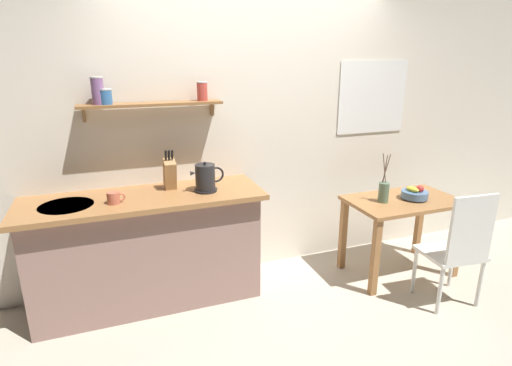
# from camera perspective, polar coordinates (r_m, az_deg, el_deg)

# --- Properties ---
(ground_plane) EXTENTS (14.00, 14.00, 0.00)m
(ground_plane) POSITION_cam_1_polar(r_m,az_deg,el_deg) (3.62, 2.97, -15.49)
(ground_plane) COLOR #BCB29E
(back_wall) EXTENTS (6.80, 0.11, 2.70)m
(back_wall) POSITION_cam_1_polar(r_m,az_deg,el_deg) (3.77, 2.27, 8.02)
(back_wall) COLOR silver
(back_wall) RESTS_ON ground_plane
(kitchen_counter) EXTENTS (1.83, 0.63, 0.93)m
(kitchen_counter) POSITION_cam_1_polar(r_m,az_deg,el_deg) (3.45, -14.77, -8.86)
(kitchen_counter) COLOR gray
(kitchen_counter) RESTS_ON ground_plane
(wall_shelf) EXTENTS (1.09, 0.20, 0.33)m
(wall_shelf) POSITION_cam_1_polar(r_m,az_deg,el_deg) (3.31, -15.53, 11.14)
(wall_shelf) COLOR brown
(dining_table) EXTENTS (0.99, 0.60, 0.72)m
(dining_table) POSITION_cam_1_polar(r_m,az_deg,el_deg) (3.96, 19.62, -3.91)
(dining_table) COLOR #9E6B3D
(dining_table) RESTS_ON ground_plane
(dining_chair_near) EXTENTS (0.47, 0.42, 0.98)m
(dining_chair_near) POSITION_cam_1_polar(r_m,az_deg,el_deg) (3.63, 26.37, -7.81)
(dining_chair_near) COLOR white
(dining_chair_near) RESTS_ON ground_plane
(fruit_bowl) EXTENTS (0.23, 0.23, 0.13)m
(fruit_bowl) POSITION_cam_1_polar(r_m,az_deg,el_deg) (3.94, 21.17, -1.39)
(fruit_bowl) COLOR #51759E
(fruit_bowl) RESTS_ON dining_table
(twig_vase) EXTENTS (0.09, 0.09, 0.44)m
(twig_vase) POSITION_cam_1_polar(r_m,az_deg,el_deg) (3.76, 17.30, -1.15)
(twig_vase) COLOR #567056
(twig_vase) RESTS_ON dining_table
(electric_kettle) EXTENTS (0.27, 0.18, 0.24)m
(electric_kettle) POSITION_cam_1_polar(r_m,az_deg,el_deg) (3.25, -7.00, 0.69)
(electric_kettle) COLOR black
(electric_kettle) RESTS_ON kitchen_counter
(knife_block) EXTENTS (0.09, 0.18, 0.33)m
(knife_block) POSITION_cam_1_polar(r_m,az_deg,el_deg) (3.34, -11.88, 1.33)
(knife_block) COLOR tan
(knife_block) RESTS_ON kitchen_counter
(coffee_mug_by_sink) EXTENTS (0.13, 0.09, 0.09)m
(coffee_mug_by_sink) POSITION_cam_1_polar(r_m,az_deg,el_deg) (3.15, -19.12, -1.95)
(coffee_mug_by_sink) COLOR #C6664C
(coffee_mug_by_sink) RESTS_ON kitchen_counter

